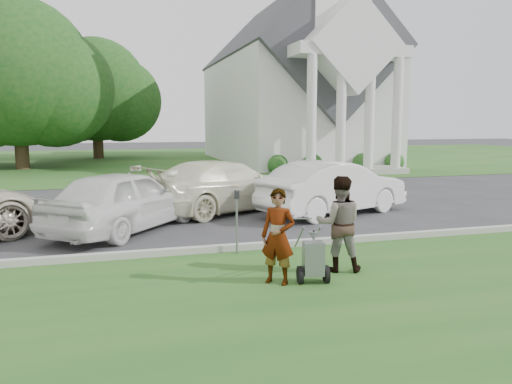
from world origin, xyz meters
name	(u,v)px	position (x,y,z in m)	size (l,w,h in m)	color
ground	(265,256)	(0.00, 0.00, 0.00)	(120.00, 120.00, 0.00)	#333335
grass_strip	(325,308)	(0.00, -3.00, 0.01)	(80.00, 7.00, 0.01)	#23571E
church_lawn	(156,160)	(0.00, 27.00, 0.01)	(80.00, 30.00, 0.01)	#23571E
curb	(258,246)	(0.00, 0.55, 0.07)	(80.00, 0.18, 0.15)	#9E9E93
church	(293,74)	(9.00, 23.11, 5.94)	(9.19, 19.00, 24.10)	white
tree_left	(17,79)	(-8.01, 21.99, 5.11)	(10.63, 8.40, 9.71)	#332316
tree_back	(96,95)	(-4.01, 29.99, 4.73)	(9.61, 7.60, 8.89)	#332316
striping_cart	(313,259)	(0.27, -1.88, 0.42)	(0.59, 1.09, 0.96)	black
person_left	(278,237)	(-0.31, -1.74, 0.80)	(0.59, 0.38, 1.61)	#999999
person_right	(339,224)	(0.99, -1.34, 0.87)	(0.84, 0.66, 1.74)	#999999
parking_meter_near	(237,214)	(-0.51, 0.32, 0.85)	(0.10, 0.09, 1.34)	gray
car_b	(125,200)	(-2.68, 3.22, 0.78)	(1.85, 4.59, 1.56)	white
car_c	(225,186)	(0.32, 5.31, 0.78)	(2.19, 5.38, 1.56)	#ECEAC8
car_d	(333,188)	(3.32, 3.97, 0.79)	(1.67, 4.78, 1.57)	white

